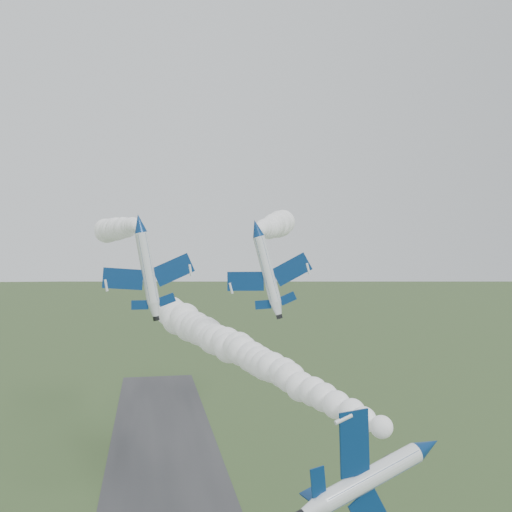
% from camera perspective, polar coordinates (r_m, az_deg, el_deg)
% --- Properties ---
extents(jet_lead, '(4.53, 11.76, 9.45)m').
position_cam_1_polar(jet_lead, '(43.45, 16.85, -17.78)').
color(jet_lead, white).
extents(smoke_trail_jet_lead, '(21.44, 64.55, 5.19)m').
position_cam_1_polar(smoke_trail_jet_lead, '(72.69, -2.22, -9.15)').
color(smoke_trail_jet_lead, white).
extents(jet_pair_left, '(11.17, 13.50, 3.68)m').
position_cam_1_polar(jet_pair_left, '(72.07, -11.58, 3.25)').
color(jet_pair_left, white).
extents(smoke_trail_jet_pair_left, '(10.53, 61.80, 5.02)m').
position_cam_1_polar(smoke_trail_jet_pair_left, '(106.21, -13.71, 2.64)').
color(smoke_trail_jet_pair_left, white).
extents(jet_pair_right, '(10.84, 13.04, 3.98)m').
position_cam_1_polar(jet_pair_right, '(73.51, 0.04, 2.82)').
color(jet_pair_right, white).
extents(smoke_trail_jet_pair_right, '(23.05, 64.99, 5.91)m').
position_cam_1_polar(smoke_trail_jet_pair_right, '(109.25, 1.83, 3.02)').
color(smoke_trail_jet_pair_right, white).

